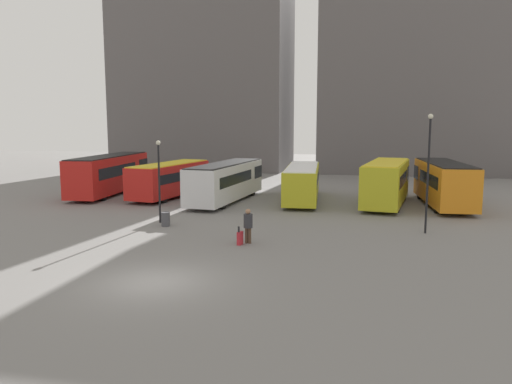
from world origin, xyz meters
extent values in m
plane|color=slate|center=(0.00, 0.00, 0.00)|extent=(160.00, 160.00, 0.00)
cube|color=#5B5656|center=(-13.47, 48.21, 13.06)|extent=(22.51, 12.68, 26.13)
cube|color=#5B5656|center=(14.47, 48.21, 11.91)|extent=(24.50, 12.31, 23.82)
cube|color=red|center=(-13.68, 21.84, 1.77)|extent=(3.45, 11.79, 3.00)
cube|color=black|center=(-14.05, 26.60, 2.14)|extent=(2.77, 2.33, 1.14)
cube|color=black|center=(-13.61, 20.80, 2.14)|extent=(3.17, 7.62, 0.90)
cube|color=black|center=(-13.68, 21.84, 3.31)|extent=(3.23, 11.54, 0.08)
cylinder|color=black|center=(-13.96, 25.44, 0.50)|extent=(2.54, 1.17, 0.99)
cylinder|color=black|center=(-13.41, 18.25, 0.50)|extent=(2.54, 1.17, 0.99)
cube|color=red|center=(-7.83, 21.13, 1.53)|extent=(3.93, 9.58, 2.47)
cube|color=black|center=(-7.27, 24.90, 1.83)|extent=(2.86, 2.08, 0.94)
cube|color=black|center=(-7.95, 20.30, 1.83)|extent=(3.47, 6.27, 0.74)
cube|color=yellow|center=(-7.83, 21.13, 2.80)|extent=(3.69, 9.36, 0.08)
cylinder|color=black|center=(-7.41, 23.98, 0.53)|extent=(2.62, 1.41, 1.06)
cylinder|color=black|center=(-8.25, 18.28, 0.53)|extent=(2.62, 1.41, 1.06)
cube|color=silver|center=(-2.69, 20.00, 1.61)|extent=(3.47, 11.23, 2.66)
cube|color=black|center=(-2.30, 24.52, 1.94)|extent=(2.72, 2.25, 1.01)
cube|color=black|center=(-2.78, 19.01, 1.94)|extent=(3.15, 7.27, 0.80)
cube|color=black|center=(-2.69, 20.00, 2.98)|extent=(3.25, 11.00, 0.08)
cylinder|color=black|center=(-2.39, 23.42, 0.51)|extent=(2.49, 1.23, 1.02)
cylinder|color=black|center=(-2.99, 16.59, 0.51)|extent=(2.49, 1.23, 1.02)
cube|color=gold|center=(3.14, 21.49, 1.48)|extent=(3.21, 10.33, 2.42)
cube|color=black|center=(2.82, 25.65, 1.78)|extent=(2.61, 2.06, 0.92)
cube|color=black|center=(3.21, 20.58, 1.78)|extent=(2.96, 6.68, 0.73)
cube|color=white|center=(3.14, 21.49, 2.73)|extent=(3.00, 10.12, 0.08)
cylinder|color=black|center=(2.90, 24.64, 0.48)|extent=(2.41, 1.14, 0.97)
cylinder|color=black|center=(3.38, 18.34, 0.48)|extent=(2.41, 1.14, 0.97)
cube|color=gold|center=(9.52, 20.71, 1.74)|extent=(3.92, 9.57, 2.92)
cube|color=black|center=(10.09, 24.48, 2.10)|extent=(2.84, 2.08, 1.11)
cube|color=black|center=(9.40, 19.88, 2.10)|extent=(3.46, 6.27, 0.88)
cube|color=yellow|center=(9.52, 20.71, 3.24)|extent=(3.69, 9.35, 0.08)
cylinder|color=black|center=(9.95, 23.56, 0.50)|extent=(2.59, 1.36, 1.01)
cylinder|color=black|center=(9.09, 17.86, 0.50)|extent=(2.59, 1.36, 1.01)
cube|color=orange|center=(13.68, 21.33, 1.74)|extent=(3.35, 10.28, 2.87)
cube|color=black|center=(13.37, 25.46, 2.10)|extent=(2.77, 2.05, 1.09)
cube|color=black|center=(13.75, 20.42, 2.10)|extent=(3.10, 6.65, 0.86)
cube|color=black|center=(13.68, 21.33, 3.21)|extent=(3.12, 10.06, 0.08)
cylinder|color=black|center=(13.45, 24.45, 0.54)|extent=(2.56, 1.27, 1.09)
cylinder|color=black|center=(13.92, 18.20, 0.54)|extent=(2.56, 1.27, 1.09)
cylinder|color=#4C3828|center=(2.08, 6.94, 0.41)|extent=(0.19, 0.19, 0.82)
cylinder|color=#4C3828|center=(2.25, 6.90, 0.41)|extent=(0.19, 0.19, 0.82)
cylinder|color=#2D2D33|center=(2.17, 6.92, 1.17)|extent=(0.54, 0.54, 0.71)
sphere|color=#9E7051|center=(2.17, 6.92, 1.66)|extent=(0.27, 0.27, 0.27)
cube|color=#B7232D|center=(1.84, 6.52, 0.34)|extent=(0.26, 0.44, 0.67)
cube|color=black|center=(1.81, 6.38, 0.82)|extent=(0.11, 0.04, 0.30)
cylinder|color=black|center=(-4.37, 10.94, 2.43)|extent=(0.12, 0.12, 4.86)
sphere|color=beige|center=(-4.37, 10.94, 4.94)|extent=(0.28, 0.28, 0.28)
cylinder|color=black|center=(11.34, 11.31, 3.20)|extent=(0.12, 0.12, 6.40)
sphere|color=beige|center=(11.34, 11.31, 6.49)|extent=(0.28, 0.28, 0.28)
cylinder|color=#47474C|center=(-3.63, 10.02, 0.42)|extent=(0.52, 0.52, 0.85)
camera|label=1|loc=(7.90, -17.44, 6.15)|focal=35.00mm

